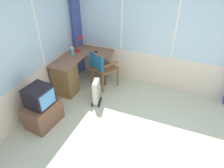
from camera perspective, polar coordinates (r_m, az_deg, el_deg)
ground at (r=3.62m, az=9.03°, el=-18.14°), size 5.03×5.71×0.06m
north_window_panel at (r=3.82m, az=-26.09°, el=7.11°), size 4.03×0.07×2.59m
east_window_panel at (r=4.54m, az=17.28°, el=13.11°), size 0.07×4.71×2.59m
curtain_corner at (r=5.12m, az=-9.61°, el=15.89°), size 0.35×0.11×2.49m
desk at (r=4.65m, az=-12.33°, el=2.21°), size 1.33×0.99×0.74m
desk_lamp at (r=4.89m, az=-8.90°, el=12.01°), size 0.24×0.20×0.39m
tv_remote at (r=4.85m, az=-5.00°, el=8.96°), size 0.10×0.15×0.02m
spray_bottle at (r=4.78m, az=-11.09°, el=9.25°), size 0.06×0.06×0.22m
wooden_armchair at (r=4.62m, az=-3.27°, el=5.30°), size 0.66×0.65×0.90m
tv_on_stand at (r=3.95m, az=-19.05°, el=-6.43°), size 0.68×0.50×0.82m
space_heater at (r=4.30m, az=-4.38°, el=-2.04°), size 0.37×0.24×0.55m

